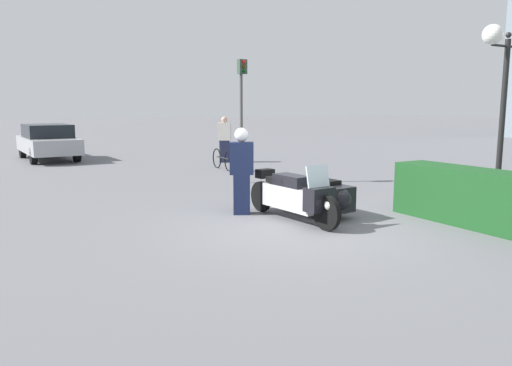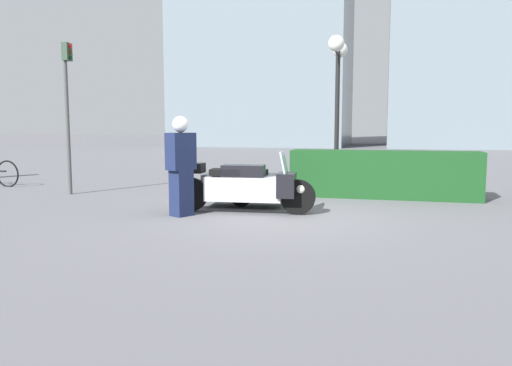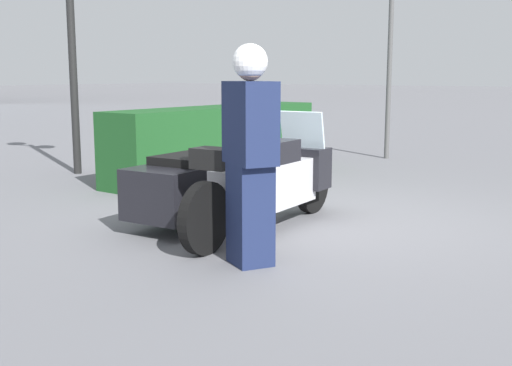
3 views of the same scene
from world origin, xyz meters
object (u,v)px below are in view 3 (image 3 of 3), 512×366
Objects in this scene: police_motorcycle at (230,181)px; officer_rider at (250,150)px; hedge_bush_curbside at (218,141)px; traffic_light_near at (390,27)px.

officer_rider is (-0.98, -1.00, 0.48)m from police_motorcycle.
officer_rider reaches higher than hedge_bush_curbside.
officer_rider is at bearing -136.82° from hedge_bush_curbside.
traffic_light_near is at bearing -20.16° from hedge_bush_curbside.
hedge_bush_curbside is (2.51, 2.28, 0.07)m from police_motorcycle.
officer_rider is 4.81m from hedge_bush_curbside.
traffic_light_near reaches higher than hedge_bush_curbside.
officer_rider is 0.43× the size of hedge_bush_curbside.
traffic_light_near reaches higher than officer_rider.
police_motorcycle is 0.73× the size of traffic_light_near.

